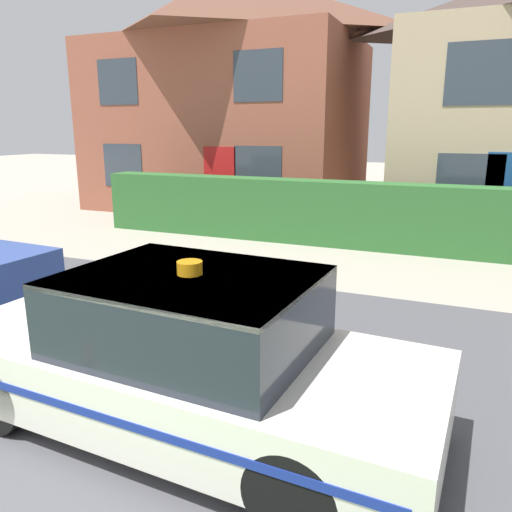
% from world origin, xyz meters
% --- Properties ---
extents(road_strip, '(28.00, 5.85, 0.01)m').
position_xyz_m(road_strip, '(0.00, 4.26, 0.01)').
color(road_strip, '#4C4C51').
rests_on(road_strip, ground).
extents(garden_hedge, '(12.97, 0.71, 1.45)m').
position_xyz_m(garden_hedge, '(0.59, 10.51, 0.73)').
color(garden_hedge, '#2D662D').
rests_on(garden_hedge, ground).
extents(police_car, '(4.52, 1.98, 1.52)m').
position_xyz_m(police_car, '(0.63, 2.95, 0.68)').
color(police_car, black).
rests_on(police_car, road_strip).
extents(house_left, '(8.60, 6.23, 7.47)m').
position_xyz_m(house_left, '(-4.85, 15.22, 3.81)').
color(house_left, '#93513D').
rests_on(house_left, ground).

